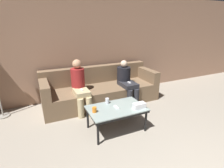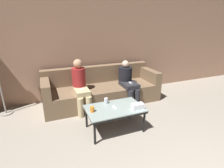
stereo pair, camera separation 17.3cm
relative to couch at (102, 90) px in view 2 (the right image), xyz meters
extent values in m
cube|color=#9E755B|center=(0.00, 0.54, 0.99)|extent=(12.00, 0.06, 2.60)
cube|color=brown|center=(0.00, -0.06, -0.09)|extent=(2.79, 0.95, 0.43)
cube|color=brown|center=(0.00, 0.31, 0.33)|extent=(2.79, 0.20, 0.43)
cube|color=brown|center=(-1.31, -0.06, 0.27)|extent=(0.18, 0.95, 0.30)
cube|color=brown|center=(1.31, -0.06, 0.27)|extent=(0.18, 0.95, 0.30)
cube|color=#8C9E99|center=(-0.20, -1.28, 0.13)|extent=(1.02, 0.65, 0.02)
cube|color=black|center=(-0.20, -1.28, 0.10)|extent=(1.00, 0.63, 0.04)
cylinder|color=black|center=(-0.66, -1.55, -0.11)|extent=(0.04, 0.04, 0.39)
cylinder|color=black|center=(0.27, -1.55, -0.11)|extent=(0.04, 0.04, 0.39)
cylinder|color=black|center=(-0.66, -1.01, -0.11)|extent=(0.04, 0.04, 0.39)
cylinder|color=black|center=(0.27, -1.01, -0.11)|extent=(0.04, 0.04, 0.39)
cylinder|color=silver|center=(-0.27, -1.04, 0.19)|extent=(0.07, 0.07, 0.10)
cylinder|color=orange|center=(-0.61, -1.27, 0.19)|extent=(0.07, 0.07, 0.09)
cube|color=white|center=(0.17, -1.47, 0.19)|extent=(0.22, 0.12, 0.10)
sphere|color=white|center=(0.17, -1.47, 0.25)|extent=(0.04, 0.04, 0.04)
cube|color=white|center=(-0.20, -1.28, 0.15)|extent=(0.04, 0.15, 0.02)
cylinder|color=gray|center=(-2.18, 0.16, -0.30)|extent=(0.26, 0.26, 0.02)
cylinder|color=tan|center=(-0.67, -0.58, -0.09)|extent=(0.13, 0.13, 0.43)
cylinder|color=tan|center=(-0.49, -0.58, -0.09)|extent=(0.13, 0.13, 0.43)
cube|color=tan|center=(-0.58, -0.35, 0.17)|extent=(0.30, 0.47, 0.10)
cylinder|color=maroon|center=(-0.58, -0.11, 0.38)|extent=(0.30, 0.30, 0.52)
sphere|color=tan|center=(-0.58, -0.11, 0.74)|extent=(0.20, 0.20, 0.20)
cube|color=white|center=(-0.58, -0.39, 0.24)|extent=(0.04, 0.12, 0.02)
cylinder|color=#28282D|center=(0.49, -0.59, -0.09)|extent=(0.13, 0.13, 0.43)
cylinder|color=#28282D|center=(0.67, -0.59, -0.09)|extent=(0.13, 0.13, 0.43)
cube|color=#28282D|center=(0.58, -0.35, 0.17)|extent=(0.34, 0.48, 0.10)
cylinder|color=black|center=(0.58, -0.11, 0.33)|extent=(0.34, 0.34, 0.43)
sphere|color=beige|center=(0.58, -0.11, 0.64)|extent=(0.17, 0.17, 0.17)
cube|color=white|center=(0.58, -0.40, 0.24)|extent=(0.04, 0.12, 0.02)
camera|label=1|loc=(-1.46, -3.81, 1.57)|focal=28.00mm
camera|label=2|loc=(-1.30, -3.88, 1.57)|focal=28.00mm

